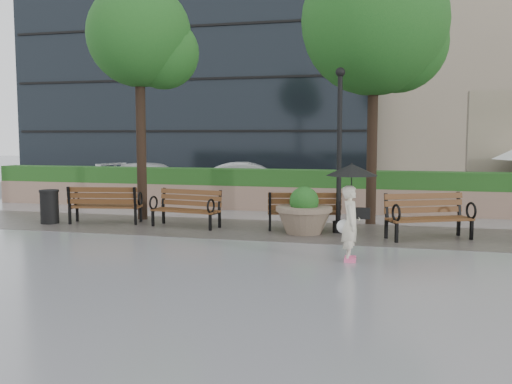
% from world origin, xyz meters
% --- Properties ---
extents(ground, '(100.00, 100.00, 0.00)m').
position_xyz_m(ground, '(0.00, 0.00, 0.00)').
color(ground, gray).
rests_on(ground, ground).
extents(cobble_strip, '(28.00, 3.20, 0.01)m').
position_xyz_m(cobble_strip, '(0.00, 3.00, 0.01)').
color(cobble_strip, '#383330').
rests_on(cobble_strip, ground).
extents(hedge_wall, '(24.00, 0.80, 1.35)m').
position_xyz_m(hedge_wall, '(0.00, 7.00, 0.66)').
color(hedge_wall, '#8F6F5C').
rests_on(hedge_wall, ground).
extents(asphalt_street, '(40.00, 7.00, 0.00)m').
position_xyz_m(asphalt_street, '(0.00, 11.00, 0.00)').
color(asphalt_street, black).
rests_on(asphalt_street, ground).
extents(bench_0, '(2.05, 1.12, 1.05)m').
position_xyz_m(bench_0, '(-5.71, 2.96, 0.31)').
color(bench_0, '#5A341A').
rests_on(bench_0, ground).
extents(bench_1, '(1.95, 1.04, 1.00)m').
position_xyz_m(bench_1, '(-3.28, 2.90, 0.30)').
color(bench_1, '#5A341A').
rests_on(bench_1, ground).
extents(bench_2, '(1.98, 1.13, 1.00)m').
position_xyz_m(bench_2, '(-0.14, 3.24, 0.30)').
color(bench_2, '#5A341A').
rests_on(bench_2, ground).
extents(bench_3, '(2.13, 1.59, 1.07)m').
position_xyz_m(bench_3, '(2.96, 2.64, 0.32)').
color(bench_3, '#5A341A').
rests_on(bench_3, ground).
extents(planter_left, '(1.42, 1.42, 1.19)m').
position_xyz_m(planter_left, '(-0.04, 2.69, 0.46)').
color(planter_left, '#7F6B56').
rests_on(planter_left, ground).
extents(trash_bin, '(0.54, 0.54, 0.90)m').
position_xyz_m(trash_bin, '(-7.22, 2.55, 0.45)').
color(trash_bin, black).
rests_on(trash_bin, ground).
extents(lamppost, '(0.28, 0.28, 4.14)m').
position_xyz_m(lamppost, '(0.78, 3.02, 1.82)').
color(lamppost, black).
rests_on(lamppost, ground).
extents(tree_0, '(3.12, 2.97, 6.81)m').
position_xyz_m(tree_0, '(-4.91, 4.02, 5.17)').
color(tree_0, black).
rests_on(tree_0, ground).
extents(tree_1, '(3.97, 3.96, 7.50)m').
position_xyz_m(tree_1, '(1.65, 4.82, 5.38)').
color(tree_1, black).
rests_on(tree_1, ground).
extents(car_left, '(4.96, 2.84, 1.35)m').
position_xyz_m(car_left, '(-7.47, 9.96, 0.68)').
color(car_left, silver).
rests_on(car_left, ground).
extents(car_right, '(4.51, 2.53, 1.41)m').
position_xyz_m(car_right, '(-3.42, 10.21, 0.70)').
color(car_right, silver).
rests_on(car_right, ground).
extents(pedestrian, '(1.03, 1.03, 1.90)m').
position_xyz_m(pedestrian, '(1.36, -0.17, 1.16)').
color(pedestrian, beige).
rests_on(pedestrian, ground).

